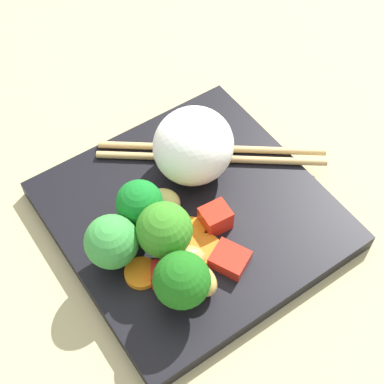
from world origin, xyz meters
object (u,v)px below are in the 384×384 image
object	(u,v)px
carrot_slice_0	(191,230)
chopstick_pair	(211,153)
square_plate	(192,215)
rice_mound	(193,146)
broccoli_floret_1	(182,281)

from	to	relation	value
carrot_slice_0	chopstick_pair	xyz separation A→B (cm)	(-7.23, -6.34, 0.00)
square_plate	carrot_slice_0	distance (cm)	2.93
carrot_slice_0	chopstick_pair	bearing A→B (deg)	-138.77
rice_mound	chopstick_pair	world-z (taller)	rice_mound
rice_mound	broccoli_floret_1	world-z (taller)	rice_mound
square_plate	carrot_slice_0	xyz separation A→B (cm)	(1.62, 2.08, 1.28)
rice_mound	carrot_slice_0	world-z (taller)	rice_mound
square_plate	rice_mound	size ratio (longest dim) A/B	3.01
square_plate	carrot_slice_0	world-z (taller)	carrot_slice_0
rice_mound	carrot_slice_0	distance (cm)	8.29
chopstick_pair	broccoli_floret_1	bearing A→B (deg)	82.67
rice_mound	broccoli_floret_1	xyz separation A→B (cm)	(9.40, 11.21, 0.17)
chopstick_pair	square_plate	bearing A→B (deg)	75.89
broccoli_floret_1	carrot_slice_0	bearing A→B (deg)	-132.33
square_plate	chopstick_pair	world-z (taller)	chopstick_pair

